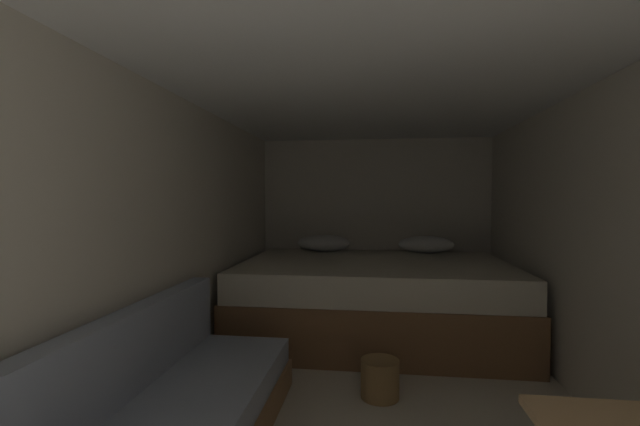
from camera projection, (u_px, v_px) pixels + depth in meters
wall_back at (374, 225)px, 4.86m from camera, size 2.70×0.05×1.99m
wall_left at (150, 250)px, 2.48m from camera, size 0.05×5.09×1.99m
wall_right at (635, 258)px, 2.14m from camera, size 0.05×5.09×1.99m
ceiling_slab at (375, 68)px, 2.27m from camera, size 2.70×5.09×0.05m
bed at (374, 297)px, 3.97m from camera, size 2.48×1.72×0.90m
wicker_basket at (380, 379)px, 2.72m from camera, size 0.25×0.25×0.25m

